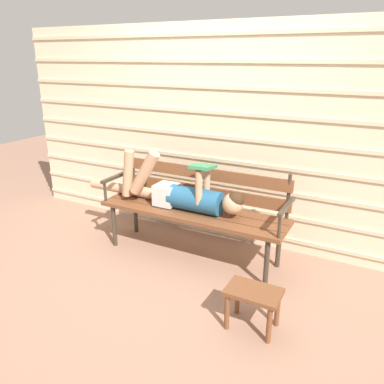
% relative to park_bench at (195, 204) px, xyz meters
% --- Properties ---
extents(ground_plane, '(12.00, 12.00, 0.00)m').
position_rel_park_bench_xyz_m(ground_plane, '(0.00, -0.16, -0.51)').
color(ground_plane, '#936B56').
extents(house_siding, '(4.85, 0.08, 2.14)m').
position_rel_park_bench_xyz_m(house_siding, '(0.00, 0.49, 0.56)').
color(house_siding, beige).
rests_on(house_siding, ground).
extents(park_bench, '(1.80, 0.49, 0.88)m').
position_rel_park_bench_xyz_m(park_bench, '(0.00, 0.00, 0.00)').
color(park_bench, brown).
rests_on(park_bench, ground).
extents(reclining_person, '(1.75, 0.26, 0.54)m').
position_rel_park_bench_xyz_m(reclining_person, '(-0.14, -0.07, 0.11)').
color(reclining_person, '#23567A').
extents(footstool, '(0.38, 0.25, 0.30)m').
position_rel_park_bench_xyz_m(footstool, '(0.86, -0.79, -0.27)').
color(footstool, brown).
rests_on(footstool, ground).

